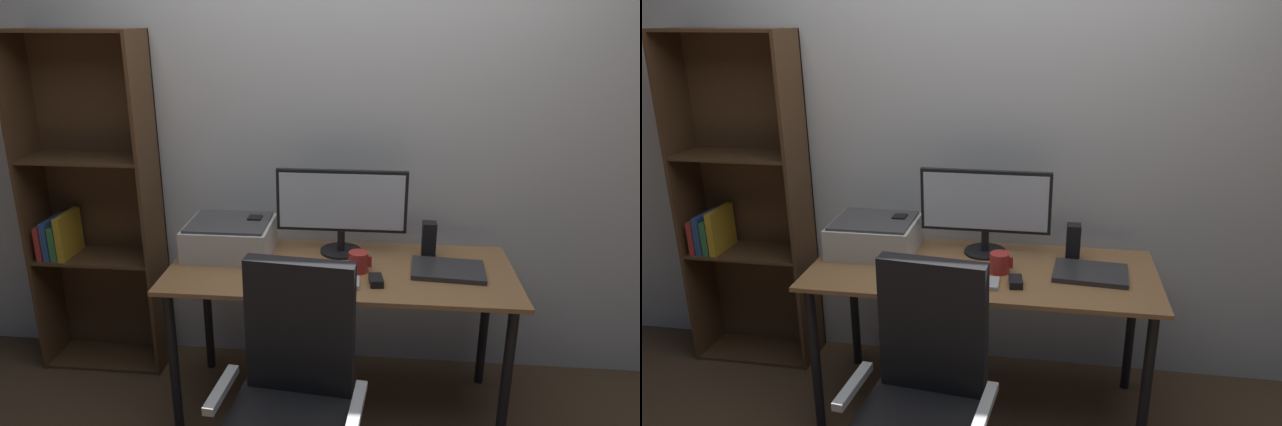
# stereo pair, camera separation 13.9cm
# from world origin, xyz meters

# --- Properties ---
(ground_plane) EXTENTS (12.00, 12.00, 0.00)m
(ground_plane) POSITION_xyz_m (0.00, 0.00, 0.00)
(ground_plane) COLOR #4C3826
(back_wall) EXTENTS (6.40, 0.10, 2.60)m
(back_wall) POSITION_xyz_m (0.00, 0.49, 1.30)
(back_wall) COLOR silver
(back_wall) RESTS_ON ground
(desk) EXTENTS (1.56, 0.65, 0.74)m
(desk) POSITION_xyz_m (0.00, 0.00, 0.65)
(desk) COLOR olive
(desk) RESTS_ON ground
(monitor) EXTENTS (0.62, 0.20, 0.41)m
(monitor) POSITION_xyz_m (-0.01, 0.18, 0.98)
(monitor) COLOR black
(monitor) RESTS_ON desk
(keyboard) EXTENTS (0.29, 0.12, 0.02)m
(keyboard) POSITION_xyz_m (-0.05, -0.17, 0.75)
(keyboard) COLOR #B7BABC
(keyboard) RESTS_ON desk
(mouse) EXTENTS (0.07, 0.10, 0.03)m
(mouse) POSITION_xyz_m (0.16, -0.15, 0.76)
(mouse) COLOR black
(mouse) RESTS_ON desk
(coffee_mug) EXTENTS (0.10, 0.09, 0.09)m
(coffee_mug) POSITION_xyz_m (0.08, -0.03, 0.79)
(coffee_mug) COLOR #B72D28
(coffee_mug) RESTS_ON desk
(laptop) EXTENTS (0.34, 0.26, 0.02)m
(laptop) POSITION_xyz_m (0.48, 0.00, 0.75)
(laptop) COLOR #2D2D30
(laptop) RESTS_ON desk
(speaker_left) EXTENTS (0.06, 0.07, 0.17)m
(speaker_left) POSITION_xyz_m (-0.42, 0.17, 0.82)
(speaker_left) COLOR black
(speaker_left) RESTS_ON desk
(speaker_right) EXTENTS (0.06, 0.07, 0.17)m
(speaker_right) POSITION_xyz_m (0.41, 0.17, 0.82)
(speaker_right) COLOR black
(speaker_right) RESTS_ON desk
(printer) EXTENTS (0.40, 0.34, 0.16)m
(printer) POSITION_xyz_m (-0.54, 0.12, 0.82)
(printer) COLOR silver
(printer) RESTS_ON desk
(office_chair) EXTENTS (0.54, 0.54, 1.01)m
(office_chair) POSITION_xyz_m (-0.13, -0.69, 0.46)
(office_chair) COLOR #B7BABC
(office_chair) RESTS_ON ground
(bookshelf) EXTENTS (0.65, 0.28, 1.77)m
(bookshelf) POSITION_xyz_m (-1.32, 0.32, 0.87)
(bookshelf) COLOR #4C331E
(bookshelf) RESTS_ON ground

